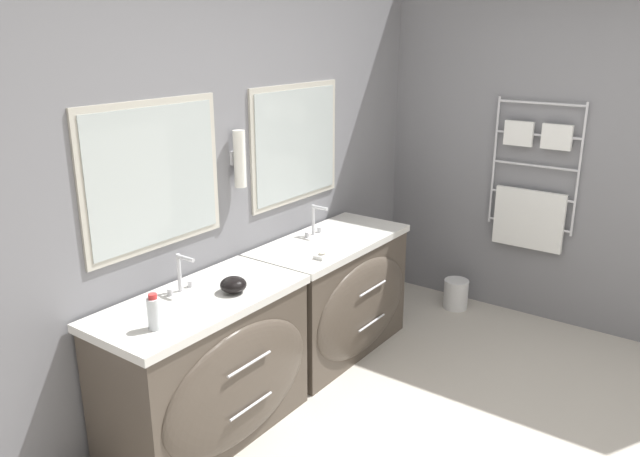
% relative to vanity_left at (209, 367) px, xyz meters
% --- Properties ---
extents(wall_back, '(5.40, 0.15, 2.60)m').
position_rel_vanity_left_xyz_m(wall_back, '(0.67, 0.36, 0.89)').
color(wall_back, slate).
rests_on(wall_back, ground_plane).
extents(wall_right, '(0.13, 3.84, 2.60)m').
position_rel_vanity_left_xyz_m(wall_right, '(2.60, -0.71, 0.88)').
color(wall_right, slate).
rests_on(wall_right, ground_plane).
extents(vanity_left, '(1.17, 0.62, 0.82)m').
position_rel_vanity_left_xyz_m(vanity_left, '(0.00, 0.00, 0.00)').
color(vanity_left, '#4C4238').
rests_on(vanity_left, ground_plane).
extents(vanity_right, '(1.17, 0.62, 0.82)m').
position_rel_vanity_left_xyz_m(vanity_right, '(1.19, 0.00, 0.00)').
color(vanity_right, '#4C4238').
rests_on(vanity_right, ground_plane).
extents(faucet_left, '(0.17, 0.13, 0.21)m').
position_rel_vanity_left_xyz_m(faucet_left, '(-0.00, 0.17, 0.50)').
color(faucet_left, silver).
rests_on(faucet_left, vanity_left).
extents(faucet_right, '(0.17, 0.13, 0.21)m').
position_rel_vanity_left_xyz_m(faucet_right, '(1.19, 0.17, 0.50)').
color(faucet_right, silver).
rests_on(faucet_right, vanity_right).
extents(toiletry_bottle, '(0.06, 0.06, 0.18)m').
position_rel_vanity_left_xyz_m(toiletry_bottle, '(-0.37, -0.06, 0.48)').
color(toiletry_bottle, silver).
rests_on(toiletry_bottle, vanity_left).
extents(amenity_bowl, '(0.14, 0.14, 0.09)m').
position_rel_vanity_left_xyz_m(amenity_bowl, '(0.16, -0.06, 0.44)').
color(amenity_bowl, black).
rests_on(amenity_bowl, vanity_left).
extents(soap_dish, '(0.10, 0.07, 0.04)m').
position_rel_vanity_left_xyz_m(soap_dish, '(0.86, -0.13, 0.42)').
color(soap_dish, white).
rests_on(soap_dish, vanity_right).
extents(waste_bin, '(0.20, 0.20, 0.24)m').
position_rel_vanity_left_xyz_m(waste_bin, '(2.34, -0.40, -0.29)').
color(waste_bin, silver).
rests_on(waste_bin, ground_plane).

